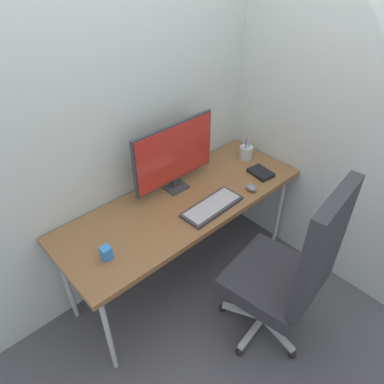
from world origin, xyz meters
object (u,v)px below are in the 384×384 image
(mouse, at_px, (251,187))
(pen_holder, at_px, (246,152))
(notebook, at_px, (261,173))
(monitor, at_px, (174,154))
(desk_clamp_accessory, at_px, (106,253))
(office_chair, at_px, (291,270))
(keyboard, at_px, (212,206))

(mouse, xyz_separation_m, pen_holder, (0.29, 0.29, 0.03))
(notebook, bearing_deg, mouse, -152.20)
(monitor, distance_m, notebook, 0.67)
(monitor, height_order, desk_clamp_accessory, monitor)
(pen_holder, relative_size, notebook, 1.05)
(mouse, xyz_separation_m, desk_clamp_accessory, (-1.04, 0.13, 0.02))
(office_chair, xyz_separation_m, monitor, (-0.06, 0.92, 0.36))
(pen_holder, bearing_deg, mouse, -134.38)
(pen_holder, height_order, notebook, pen_holder)
(desk_clamp_accessory, bearing_deg, pen_holder, 6.94)
(office_chair, bearing_deg, mouse, 62.19)
(keyboard, xyz_separation_m, pen_holder, (0.61, 0.25, 0.04))
(mouse, bearing_deg, pen_holder, 54.08)
(pen_holder, relative_size, desk_clamp_accessory, 2.28)
(office_chair, height_order, keyboard, office_chair)
(keyboard, bearing_deg, mouse, -7.75)
(monitor, bearing_deg, desk_clamp_accessory, -161.11)
(mouse, relative_size, pen_holder, 0.49)
(monitor, distance_m, keyboard, 0.41)
(office_chair, distance_m, pen_holder, 1.03)
(office_chair, relative_size, monitor, 1.95)
(monitor, relative_size, pen_holder, 3.51)
(monitor, relative_size, mouse, 7.14)
(pen_holder, bearing_deg, notebook, -112.74)
(desk_clamp_accessory, bearing_deg, keyboard, -6.88)
(monitor, bearing_deg, pen_holder, -6.54)
(office_chair, bearing_deg, monitor, 93.98)
(monitor, bearing_deg, notebook, -28.00)
(keyboard, xyz_separation_m, mouse, (0.33, -0.04, 0.01))
(mouse, bearing_deg, monitor, 142.62)
(keyboard, height_order, notebook, notebook)
(office_chair, xyz_separation_m, desk_clamp_accessory, (-0.75, 0.68, 0.14))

